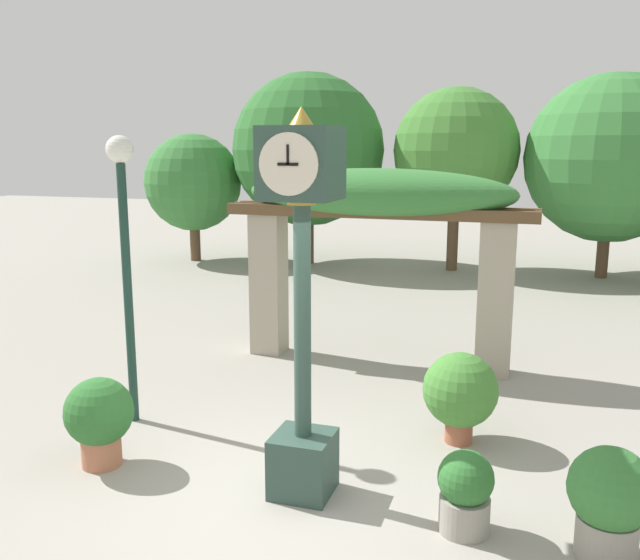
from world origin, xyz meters
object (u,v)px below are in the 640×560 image
Objects in this scene: potted_plant_near_left at (465,491)px; potted_plant_far_left at (460,392)px; pedestal_clock at (302,292)px; lamp_post at (124,229)px; potted_plant_near_right at (610,499)px; potted_plant_far_right at (99,417)px.

potted_plant_far_left is at bearing 97.95° from potted_plant_near_left.
potted_plant_near_left is at bearing -7.49° from pedestal_clock.
potted_plant_far_left is 0.31× the size of lamp_post.
potted_plant_far_right is (-4.65, 0.11, 0.02)m from potted_plant_near_right.
pedestal_clock is 3.86× the size of potted_plant_near_right.
pedestal_clock is at bearing 2.82° from potted_plant_far_right.
potted_plant_far_left is 3.71m from potted_plant_far_right.
potted_plant_far_left is 4.05m from lamp_post.
potted_plant_near_right is at bearing -1.00° from potted_plant_near_left.
potted_plant_far_left is (-0.24, 1.72, 0.21)m from potted_plant_near_left.
pedestal_clock is 2.92m from potted_plant_near_right.
pedestal_clock is 4.90× the size of potted_plant_near_left.
lamp_post is at bearing 106.68° from potted_plant_far_right.
pedestal_clock is 3.83× the size of potted_plant_far_right.
potted_plant_near_right is 2.19m from potted_plant_far_left.
pedestal_clock reaches higher than potted_plant_far_right.
pedestal_clock is 2.63m from lamp_post.
potted_plant_far_left is at bearing 8.66° from lamp_post.
potted_plant_far_right is (-2.09, -0.10, -1.38)m from pedestal_clock.
potted_plant_near_right is 0.90× the size of potted_plant_far_left.
potted_plant_near_right is at bearing -1.35° from potted_plant_far_right.
potted_plant_far_right is 2.06m from lamp_post.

